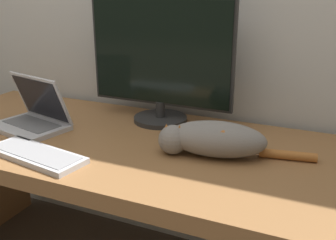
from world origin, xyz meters
TOP-DOWN VIEW (x-y plane):
  - desk at (0.00, 0.39)m, footprint 1.80×0.79m
  - monitor at (0.09, 0.65)m, footprint 0.64×0.24m
  - laptop at (-0.36, 0.36)m, footprint 0.35×0.28m
  - external_keyboard at (-0.15, 0.12)m, footprint 0.40×0.20m
  - cat at (0.41, 0.39)m, footprint 0.54×0.21m

SIDE VIEW (x-z plane):
  - desk at x=0.00m, z-range 0.22..0.94m
  - external_keyboard at x=-0.15m, z-range 0.71..0.73m
  - laptop at x=-0.36m, z-range 0.65..0.87m
  - cat at x=0.41m, z-range 0.71..0.84m
  - monitor at x=0.09m, z-range 0.71..1.25m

